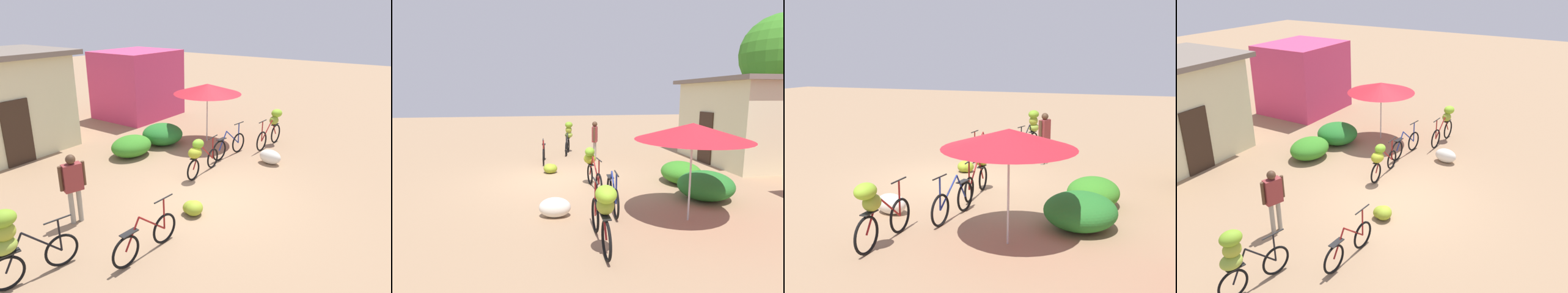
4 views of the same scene
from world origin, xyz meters
TOP-DOWN VIEW (x-y plane):
  - ground_plane at (0.00, 0.00)m, footprint 60.00×60.00m
  - shop_pink at (4.89, 7.07)m, footprint 3.20×2.80m
  - hedge_bush_front_left at (0.97, 3.72)m, footprint 1.42×1.15m
  - hedge_bush_front_right at (2.44, 3.64)m, footprint 1.40×1.42m
  - market_umbrella at (3.61, 2.53)m, footprint 2.38×2.38m
  - bicycle_leftmost at (-4.60, 0.97)m, footprint 1.57×0.54m
  - bicycle_near_pile at (-2.72, -0.25)m, footprint 1.65×0.19m
  - bicycle_center_loaded at (0.82, 0.96)m, footprint 1.66×0.37m
  - bicycle_by_shop at (2.73, 1.09)m, footprint 1.68×0.26m
  - bicycle_rightmost at (4.58, 0.42)m, footprint 1.74×0.40m
  - banana_pile_on_ground at (-0.98, -0.10)m, footprint 0.56×0.59m
  - produce_sack at (2.91, -0.27)m, footprint 0.52×0.75m
  - person_vendor at (-2.72, 1.81)m, footprint 0.56×0.31m

SIDE VIEW (x-z plane):
  - ground_plane at x=0.00m, z-range 0.00..0.00m
  - banana_pile_on_ground at x=-0.98m, z-range 0.00..0.32m
  - produce_sack at x=2.91m, z-range 0.00..0.44m
  - hedge_bush_front_left at x=0.97m, z-range 0.00..0.66m
  - bicycle_near_pile at x=-2.72m, z-range -0.15..0.85m
  - bicycle_by_shop at x=2.73m, z-range -0.15..0.87m
  - hedge_bush_front_right at x=2.44m, z-range 0.00..0.73m
  - bicycle_center_loaded at x=0.82m, z-range 0.11..1.26m
  - bicycle_rightmost at x=4.58m, z-range 0.13..1.37m
  - bicycle_leftmost at x=-4.60m, z-range 0.14..1.58m
  - person_vendor at x=-2.72m, z-range 0.18..1.78m
  - shop_pink at x=4.89m, z-range 0.00..2.88m
  - market_umbrella at x=3.61m, z-range 0.87..2.96m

